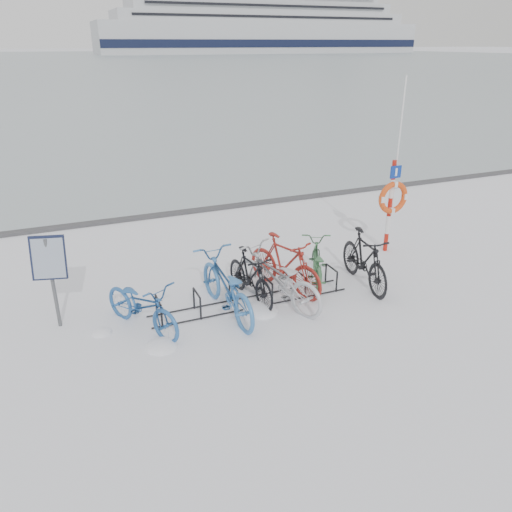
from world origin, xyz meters
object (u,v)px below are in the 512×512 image
cruise_ferry (261,22)px  info_board (49,263)px  bike_rack (251,295)px  lifebuoy_station (393,198)px

cruise_ferry → info_board: bearing=-114.1°
bike_rack → cruise_ferry: 234.77m
bike_rack → info_board: bearing=171.5°
info_board → lifebuoy_station: size_ratio=0.43×
lifebuoy_station → info_board: bearing=-175.2°
bike_rack → info_board: info_board is taller
bike_rack → cruise_ferry: cruise_ferry is taller
bike_rack → lifebuoy_station: size_ratio=0.99×
info_board → cruise_ferry: bearing=80.4°
bike_rack → lifebuoy_station: (4.06, 1.16, 1.18)m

